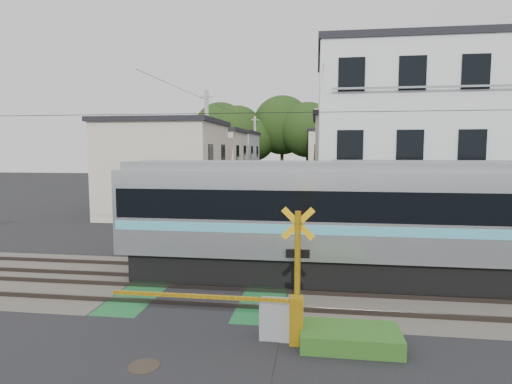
# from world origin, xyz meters

# --- Properties ---
(ground) EXTENTS (120.00, 120.00, 0.00)m
(ground) POSITION_xyz_m (0.00, 0.00, 0.00)
(ground) COLOR black
(track_bed) EXTENTS (120.00, 120.00, 0.14)m
(track_bed) POSITION_xyz_m (0.00, 0.00, 0.04)
(track_bed) COLOR #47423A
(track_bed) RESTS_ON ground
(crossing_signal_near) EXTENTS (4.74, 0.65, 3.09)m
(crossing_signal_near) POSITION_xyz_m (2.59, -3.65, 0.71)
(crossing_signal_near) COLOR #F6B20C
(crossing_signal_near) RESTS_ON ground
(crossing_signal_far) EXTENTS (4.74, 0.65, 3.09)m
(crossing_signal_far) POSITION_xyz_m (-2.59, 3.65, 0.71)
(crossing_signal_far) COLOR #F6B20C
(crossing_signal_far) RESTS_ON ground
(apartment_block) EXTENTS (10.20, 8.36, 9.30)m
(apartment_block) POSITION_xyz_m (8.50, 9.49, 4.66)
(apartment_block) COLOR silver
(apartment_block) RESTS_ON ground
(houses_row) EXTENTS (22.07, 31.35, 6.80)m
(houses_row) POSITION_xyz_m (0.25, 25.92, 3.24)
(houses_row) COLOR beige
(houses_row) RESTS_ON ground
(tree_hill) EXTENTS (40.00, 12.92, 11.95)m
(tree_hill) POSITION_xyz_m (0.43, 48.10, 5.80)
(tree_hill) COLOR #203913
(tree_hill) RESTS_ON ground
(catenary) EXTENTS (60.00, 5.04, 7.00)m
(catenary) POSITION_xyz_m (6.00, 0.03, 3.70)
(catenary) COLOR #2D2D33
(catenary) RESTS_ON ground
(utility_poles) EXTENTS (7.90, 42.00, 8.00)m
(utility_poles) POSITION_xyz_m (-1.05, 23.01, 4.08)
(utility_poles) COLOR #A5A5A0
(utility_poles) RESTS_ON ground
(pedestrian) EXTENTS (0.64, 0.52, 1.52)m
(pedestrian) POSITION_xyz_m (0.12, 24.66, 0.76)
(pedestrian) COLOR #232129
(pedestrian) RESTS_ON ground
(manhole_cover) EXTENTS (0.64, 0.64, 0.02)m
(manhole_cover) POSITION_xyz_m (-0.01, -5.32, 0.01)
(manhole_cover) COLOR #2D261E
(manhole_cover) RESTS_ON ground
(weed_patches) EXTENTS (10.25, 8.80, 0.40)m
(weed_patches) POSITION_xyz_m (1.76, -0.09, 0.18)
(weed_patches) COLOR #2D5E1E
(weed_patches) RESTS_ON ground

